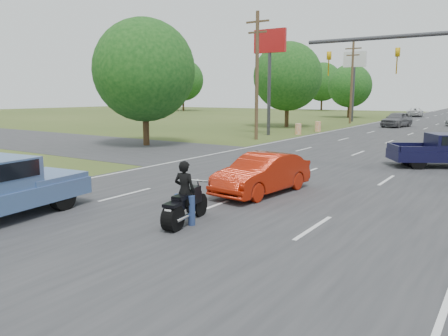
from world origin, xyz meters
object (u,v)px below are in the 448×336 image
Objects in this scene: distant_car_grey at (397,119)px; distant_car_white at (415,112)px; motorcycle at (184,207)px; rider at (185,195)px; red_convertible at (262,174)px; navy_pickup at (446,150)px.

distant_car_white is at bearing 106.21° from distant_car_grey.
motorcycle is 1.32× the size of rider.
motorcycle is 0.35m from rider.
rider is 69.03m from distant_car_white.
rider is 42.42m from distant_car_grey.
rider is at bearing -82.69° from red_convertible.
rider is 15.65m from navy_pickup.
navy_pickup is 54.93m from distant_car_white.
navy_pickup is at bearing 71.53° from red_convertible.
distant_car_grey is at bearing 101.57° from red_convertible.
distant_car_white is at bearing -93.62° from rider.
red_convertible is 1.95× the size of motorcycle.
distant_car_white is at bearing 160.87° from navy_pickup.
motorcycle is 0.43× the size of navy_pickup.
distant_car_white is (-2.89, 26.46, -0.14)m from distant_car_grey.
distant_car_grey is (-3.60, 42.26, -0.00)m from rider.
distant_car_grey is at bearing 85.86° from motorcycle.
red_convertible is 4.67m from motorcycle.
red_convertible is 4.60m from rider.
red_convertible is 0.85× the size of distant_car_white.
navy_pickup is (4.67, 14.93, -0.01)m from rider.
red_convertible is 11.38m from navy_pickup.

